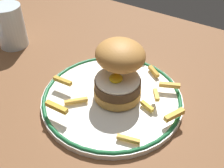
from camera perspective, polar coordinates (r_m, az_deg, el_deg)
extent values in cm
cube|color=brown|center=(54.53, -0.53, -8.96)|extent=(125.55, 92.49, 4.00)
cylinder|color=white|center=(56.33, 0.00, -3.10)|extent=(28.33, 28.33, 1.20)
torus|color=#196033|center=(55.92, 0.00, -2.65)|extent=(27.93, 27.93, 0.80)
cylinder|color=#BE853B|center=(55.17, 1.14, -1.55)|extent=(9.39, 9.39, 1.80)
cylinder|color=#4F3520|center=(53.93, 1.16, -0.05)|extent=(9.07, 9.07, 1.99)
cylinder|color=white|center=(53.13, 1.18, 0.97)|extent=(8.59, 8.59, 0.50)
ellipsoid|color=yellow|center=(52.30, 0.79, 1.19)|extent=(2.60, 2.60, 1.40)
ellipsoid|color=#C1833F|center=(52.11, 1.74, 6.02)|extent=(13.79, 13.79, 6.06)
cube|color=#C28B2C|center=(61.70, 8.57, 2.58)|extent=(3.45, 2.69, 0.80)
cube|color=gold|center=(51.09, 12.65, -6.18)|extent=(2.70, 4.24, 0.97)
cube|color=gold|center=(53.51, 9.06, -2.22)|extent=(2.34, 2.85, 0.79)
cube|color=gold|center=(54.44, -7.38, -3.44)|extent=(3.68, 3.80, 0.71)
cube|color=gold|center=(62.59, -0.75, 4.54)|extent=(0.77, 4.59, 0.75)
cube|color=gold|center=(53.34, 7.22, -4.54)|extent=(3.12, 1.69, 0.74)
cube|color=gold|center=(56.79, -10.10, 0.66)|extent=(4.23, 1.08, 0.82)
cube|color=gold|center=(63.07, 3.02, 3.98)|extent=(4.12, 2.40, 0.79)
cube|color=gold|center=(57.25, 11.72, -0.22)|extent=(4.18, 2.53, 0.85)
cube|color=gold|center=(64.22, 5.55, 5.36)|extent=(2.54, 2.79, 0.74)
cube|color=#EEAD45|center=(47.82, 3.38, -11.19)|extent=(4.14, 1.69, 0.71)
cube|color=gold|center=(50.98, -11.29, -4.68)|extent=(4.64, 1.09, 0.92)
cylinder|color=silver|center=(75.42, -20.17, 11.07)|extent=(7.25, 7.25, 10.78)
cylinder|color=silver|center=(76.21, -19.88, 9.94)|extent=(6.67, 6.67, 7.31)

